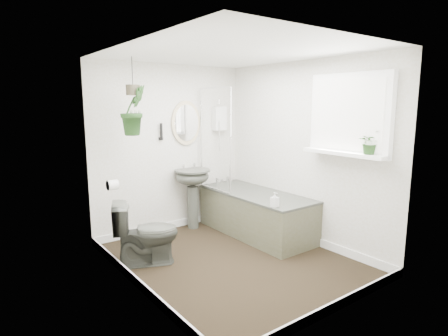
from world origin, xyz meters
TOP-DOWN VIEW (x-y plane):
  - floor at (0.00, 0.00)m, footprint 2.30×2.80m
  - ceiling at (0.00, 0.00)m, footprint 2.30×2.80m
  - wall_back at (0.00, 1.41)m, footprint 2.30×0.02m
  - wall_front at (0.00, -1.41)m, footprint 2.30×0.02m
  - wall_left at (-1.16, 0.00)m, footprint 0.02×2.80m
  - wall_right at (1.16, 0.00)m, footprint 0.02×2.80m
  - skirting at (0.00, 0.00)m, footprint 2.30×2.80m
  - bathtub at (0.80, 0.50)m, footprint 0.72×1.72m
  - bath_screen at (0.47, 0.99)m, footprint 0.04×0.72m
  - shower_box at (0.80, 1.34)m, footprint 0.20×0.10m
  - oval_mirror at (0.24, 1.37)m, footprint 0.46×0.03m
  - wall_sconce at (-0.16, 1.36)m, footprint 0.04×0.04m
  - toilet_roll_holder at (-1.10, 0.70)m, footprint 0.11×0.11m
  - window_recess at (1.09, -0.70)m, footprint 0.08×1.00m
  - window_sill at (1.02, -0.70)m, footprint 0.18×1.00m
  - window_blinds at (1.04, -0.70)m, footprint 0.01×0.86m
  - toilet at (-0.83, 0.49)m, footprint 0.80×0.63m
  - pedestal_sink at (0.24, 1.23)m, footprint 0.59×0.54m
  - sill_plant at (1.03, -1.00)m, footprint 0.25×0.23m
  - hanging_plant at (-0.71, 0.95)m, footprint 0.37×0.33m
  - soap_bottle at (0.51, -0.16)m, footprint 0.08×0.08m
  - hanging_pot at (-0.71, 0.95)m, footprint 0.16×0.16m

SIDE VIEW (x-z plane):
  - floor at x=0.00m, z-range -0.02..0.00m
  - skirting at x=0.00m, z-range 0.00..0.10m
  - bathtub at x=0.80m, z-range 0.00..0.58m
  - toilet at x=-0.83m, z-range 0.00..0.71m
  - pedestal_sink at x=0.24m, z-range 0.00..0.86m
  - soap_bottle at x=0.51m, z-range 0.58..0.75m
  - toilet_roll_holder at x=-1.10m, z-range 0.84..0.96m
  - wall_back at x=0.00m, z-range 0.00..2.30m
  - wall_front at x=0.00m, z-range 0.00..2.30m
  - wall_left at x=-1.16m, z-range 0.00..2.30m
  - wall_right at x=1.16m, z-range 0.00..2.30m
  - window_sill at x=1.02m, z-range 1.21..1.25m
  - bath_screen at x=0.47m, z-range 0.58..1.98m
  - sill_plant at x=1.03m, z-range 1.25..1.50m
  - wall_sconce at x=-0.16m, z-range 1.29..1.51m
  - oval_mirror at x=0.24m, z-range 1.19..1.81m
  - shower_box at x=0.80m, z-range 1.38..1.73m
  - window_recess at x=1.09m, z-range 1.20..2.10m
  - window_blinds at x=1.04m, z-range 1.27..2.03m
  - hanging_plant at x=-0.71m, z-range 1.40..1.98m
  - hanging_pot at x=-0.71m, z-range 1.86..1.98m
  - ceiling at x=0.00m, z-range 2.30..2.32m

